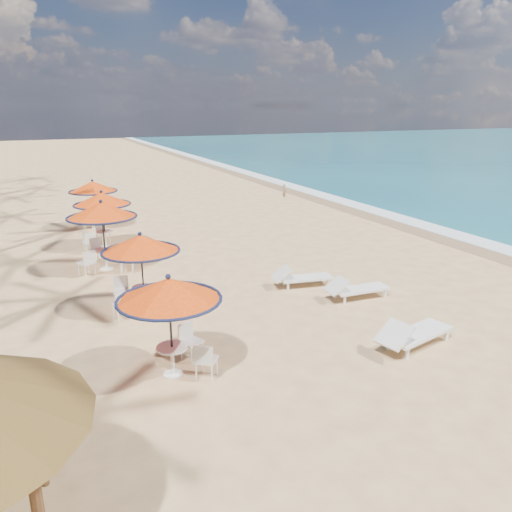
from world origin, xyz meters
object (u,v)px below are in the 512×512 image
(lounger_far, at_px, (300,277))
(lounger_near, at_px, (413,334))
(station_3, at_px, (101,206))
(station_0, at_px, (172,298))
(station_1, at_px, (138,251))
(station_4, at_px, (93,192))
(lounger_mid, at_px, (355,288))
(station_2, at_px, (102,219))

(lounger_far, bearing_deg, lounger_near, -75.47)
(station_3, height_order, lounger_near, station_3)
(lounger_near, distance_m, lounger_far, 4.63)
(station_0, bearing_deg, station_1, 88.62)
(station_1, distance_m, lounger_near, 7.17)
(station_0, height_order, station_4, station_4)
(lounger_mid, height_order, lounger_far, lounger_mid)
(station_2, height_order, lounger_mid, station_2)
(station_3, bearing_deg, station_4, 87.23)
(station_3, bearing_deg, lounger_far, -55.18)
(station_2, relative_size, lounger_mid, 1.24)
(lounger_far, bearing_deg, station_3, 135.01)
(station_3, xyz_separation_m, station_4, (0.17, 3.59, -0.03))
(station_4, bearing_deg, station_2, -94.50)
(station_3, xyz_separation_m, lounger_far, (4.84, -6.96, -1.34))
(lounger_far, bearing_deg, station_4, 124.05)
(station_1, height_order, lounger_far, station_1)
(station_0, bearing_deg, lounger_mid, 18.74)
(station_1, distance_m, station_4, 10.35)
(station_1, xyz_separation_m, lounger_mid, (5.74, -1.75, -1.34))
(lounger_near, height_order, lounger_far, lounger_near)
(lounger_mid, bearing_deg, station_3, 127.40)
(station_0, bearing_deg, station_2, 92.12)
(station_4, xyz_separation_m, lounger_mid, (5.61, -12.10, -1.30))
(station_4, height_order, lounger_near, station_4)
(lounger_mid, bearing_deg, station_4, 118.06)
(station_0, height_order, lounger_far, station_0)
(station_4, distance_m, lounger_near, 16.03)
(station_3, relative_size, lounger_near, 1.02)
(lounger_mid, bearing_deg, lounger_far, 124.51)
(station_0, xyz_separation_m, station_1, (0.09, 3.72, -0.02))
(station_4, bearing_deg, lounger_mid, -65.14)
(station_0, height_order, lounger_mid, station_0)
(station_2, distance_m, station_3, 2.83)
(lounger_near, relative_size, lounger_mid, 1.14)
(station_3, xyz_separation_m, lounger_mid, (5.78, -8.50, -1.33))
(station_2, bearing_deg, station_0, -87.88)
(station_4, bearing_deg, station_0, -90.90)
(station_3, height_order, lounger_far, station_3)
(lounger_mid, xyz_separation_m, lounger_far, (-0.94, 1.54, -0.01))
(lounger_far, bearing_deg, station_0, -134.07)
(station_0, xyz_separation_m, station_3, (0.05, 10.48, -0.02))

